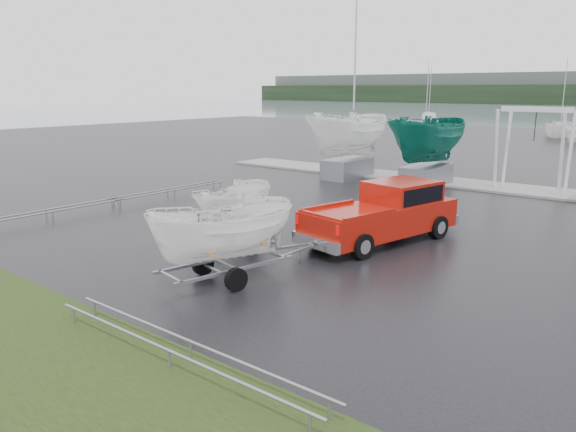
% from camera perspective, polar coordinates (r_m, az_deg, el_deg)
% --- Properties ---
extents(ground_plane, '(120.00, 120.00, 0.00)m').
position_cam_1_polar(ground_plane, '(20.10, 2.48, -1.52)').
color(ground_plane, black).
rests_on(ground_plane, ground).
extents(dock, '(30.00, 3.00, 0.12)m').
position_cam_1_polar(dock, '(31.30, 16.84, 3.23)').
color(dock, gray).
rests_on(dock, ground).
extents(pickup_truck, '(3.11, 6.11, 1.94)m').
position_cam_1_polar(pickup_truck, '(18.91, 10.04, 0.51)').
color(pickup_truck, '#A11308').
rests_on(pickup_truck, ground).
extents(trailer_hitched, '(1.96, 3.76, 4.88)m').
position_cam_1_polar(trailer_hitched, '(14.41, -6.63, 3.42)').
color(trailer_hitched, gray).
rests_on(trailer_hitched, ground).
extents(trailer_parked, '(1.97, 3.77, 4.45)m').
position_cam_1_polar(trailer_parked, '(18.12, -5.55, 4.66)').
color(trailer_parked, gray).
rests_on(trailer_parked, ground).
extents(boat_hoist, '(3.30, 2.18, 4.12)m').
position_cam_1_polar(boat_hoist, '(29.82, 23.72, 7.33)').
color(boat_hoist, silver).
rests_on(boat_hoist, ground).
extents(keelboat_0, '(2.60, 3.20, 10.78)m').
position_cam_1_polar(keelboat_0, '(31.77, 6.23, 11.27)').
color(keelboat_0, gray).
rests_on(keelboat_0, ground).
extents(keelboat_1, '(2.52, 3.20, 7.81)m').
position_cam_1_polar(keelboat_1, '(29.66, 14.24, 10.59)').
color(keelboat_1, gray).
rests_on(keelboat_1, ground).
extents(mast_rack_0, '(0.56, 6.50, 0.06)m').
position_cam_1_polar(mast_rack_0, '(26.88, -11.81, 2.65)').
color(mast_rack_0, gray).
rests_on(mast_rack_0, ground).
extents(mast_rack_1, '(0.56, 6.50, 0.06)m').
position_cam_1_polar(mast_rack_1, '(23.63, -23.10, 0.49)').
color(mast_rack_1, gray).
rests_on(mast_rack_1, ground).
extents(mast_rack_2, '(7.00, 0.56, 0.06)m').
position_cam_1_polar(mast_rack_2, '(10.81, -10.95, -12.83)').
color(mast_rack_2, gray).
rests_on(mast_rack_2, ground).
extents(moored_boat_0, '(2.87, 2.80, 11.41)m').
position_cam_1_polar(moored_boat_0, '(67.19, 13.76, 8.25)').
color(moored_boat_0, white).
rests_on(moored_boat_0, ground).
extents(moored_boat_4, '(2.91, 2.94, 10.88)m').
position_cam_1_polar(moored_boat_4, '(89.28, 14.08, 9.29)').
color(moored_boat_4, white).
rests_on(moored_boat_4, ground).
extents(moored_boat_6, '(2.73, 2.80, 11.40)m').
position_cam_1_polar(moored_boat_6, '(66.16, 25.85, 7.28)').
color(moored_boat_6, white).
rests_on(moored_boat_6, ground).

